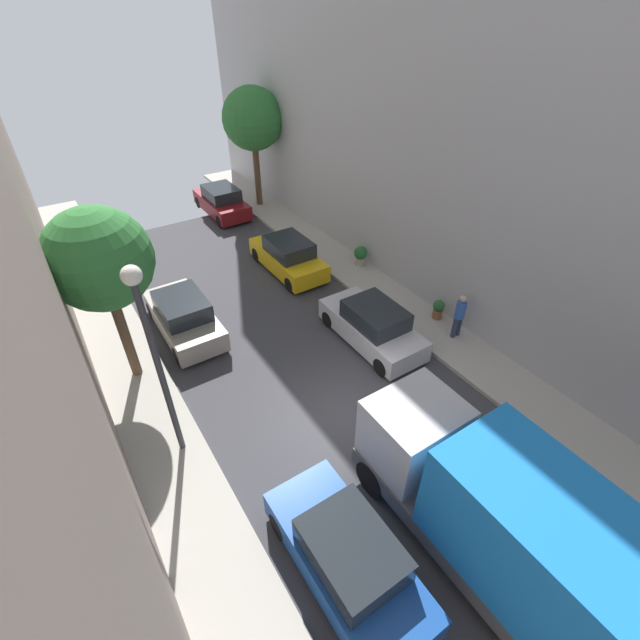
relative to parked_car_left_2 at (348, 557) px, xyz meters
name	(u,v)px	position (x,y,z in m)	size (l,w,h in m)	color
ground	(348,414)	(2.70, 3.66, -0.72)	(32.00, 32.00, 0.00)	#38383D
sidewalk_left	(187,495)	(-2.30, 3.66, -0.64)	(2.00, 44.00, 0.15)	#A8A399
sidewalk_right	(464,352)	(7.70, 3.66, -0.64)	(2.00, 44.00, 0.15)	#A8A399
building_right	(637,36)	(11.70, 3.66, 8.52)	(6.00, 44.00, 18.48)	#B2B2B7
parked_car_left_2	(348,557)	(0.00, 0.00, 0.00)	(1.78, 4.20, 1.57)	#194799
parked_car_left_3	(184,316)	(0.00, 10.14, 0.00)	(1.78, 4.20, 1.57)	gray
parked_car_right_1	(372,326)	(5.40, 5.96, 0.00)	(1.78, 4.20, 1.57)	silver
parked_car_right_2	(288,256)	(5.40, 11.94, 0.00)	(1.78, 4.20, 1.57)	gold
parked_car_right_3	(222,202)	(5.40, 19.38, 0.00)	(1.78, 4.20, 1.57)	maroon
delivery_truck	(503,520)	(2.70, -1.48, 1.07)	(2.26, 6.60, 3.38)	#4C4C51
pedestrian	(459,315)	(8.04, 4.43, 0.35)	(0.40, 0.36, 1.72)	#2D334C
street_tree_0	(99,260)	(-2.15, 8.77, 3.62)	(2.91, 2.91, 5.68)	brown
street_tree_1	(253,119)	(7.64, 19.23, 4.02)	(3.18, 3.18, 6.22)	brown
potted_plant_0	(360,254)	(8.28, 10.43, -0.07)	(0.60, 0.60, 0.88)	#B2A899
potted_plant_2	(438,309)	(8.27, 5.56, -0.16)	(0.44, 0.44, 0.78)	brown
potted_plant_5	(67,259)	(-2.87, 17.27, -0.10)	(0.47, 0.47, 0.87)	#B2A899
lamp_post	(151,342)	(-1.90, 5.10, 3.18)	(0.44, 0.44, 5.72)	#333338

